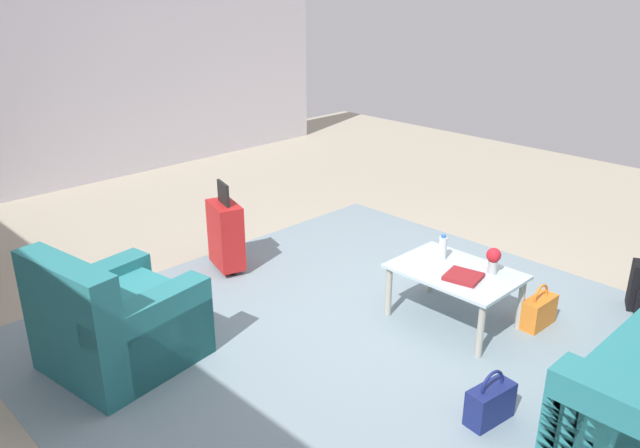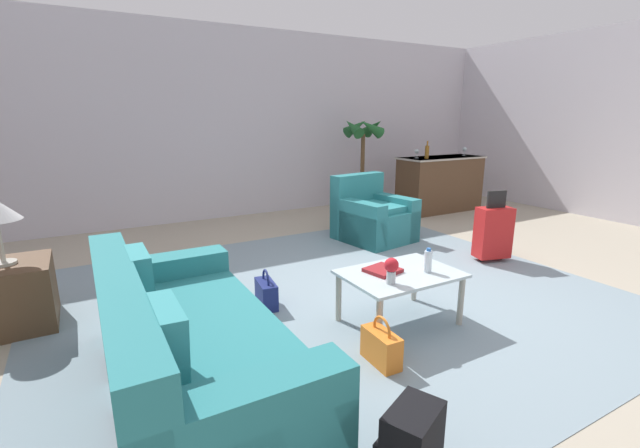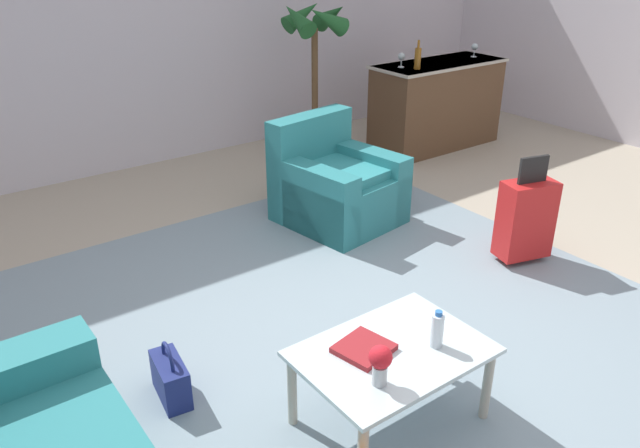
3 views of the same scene
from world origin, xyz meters
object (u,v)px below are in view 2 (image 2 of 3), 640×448
object	(u,v)px
flower_vase	(391,268)
handbag_orange	(381,347)
water_bottle	(428,261)
handbag_navy	(266,293)
potted_palm	(362,165)
coffee_table	(400,279)
wine_glass_leftmost	(417,152)
coffee_table_book	(383,270)
couch	(179,353)
suitcase_red	(493,232)
side_table	(10,296)
wine_bottle_amber	(427,152)
wine_glass_left_of_centre	(464,150)
armchair	(371,218)
backpack_black	(410,447)
bar_console	(440,183)

from	to	relation	value
flower_vase	handbag_orange	world-z (taller)	flower_vase
water_bottle	handbag_navy	bearing A→B (deg)	138.18
potted_palm	handbag_orange	bearing A→B (deg)	-123.27
coffee_table	wine_glass_leftmost	distance (m)	4.37
handbag_orange	coffee_table_book	bearing A→B (deg)	52.52
couch	coffee_table_book	size ratio (longest dim) A/B	8.49
coffee_table_book	suitcase_red	bearing A→B (deg)	4.37
wine_glass_leftmost	suitcase_red	size ratio (longest dim) A/B	0.18
side_table	potted_palm	xyz separation A→B (m)	(5.00, 2.20, 0.58)
suitcase_red	handbag_orange	world-z (taller)	suitcase_red
wine_bottle_amber	suitcase_red	size ratio (longest dim) A/B	0.35
water_bottle	potted_palm	bearing A→B (deg)	62.24
handbag_navy	wine_glass_left_of_centre	bearing A→B (deg)	24.68
coffee_table_book	suitcase_red	size ratio (longest dim) A/B	0.30
flower_vase	wine_glass_left_of_centre	bearing A→B (deg)	37.15
side_table	potted_palm	bearing A→B (deg)	23.75
armchair	wine_glass_left_of_centre	bearing A→B (deg)	18.31
armchair	flower_vase	size ratio (longest dim) A/B	5.04
wine_bottle_amber	handbag_navy	world-z (taller)	wine_bottle_amber
backpack_black	armchair	bearing A→B (deg)	56.46
side_table	wine_glass_left_of_centre	distance (m)	7.07
flower_vase	handbag_navy	size ratio (longest dim) A/B	0.57
coffee_table	bar_console	xyz separation A→B (m)	(3.50, 3.10, 0.12)
flower_vase	wine_bottle_amber	distance (m)	4.54
suitcase_red	wine_glass_left_of_centre	bearing A→B (deg)	49.34
coffee_table	flower_vase	distance (m)	0.32
wine_bottle_amber	handbag_orange	xyz separation A→B (m)	(-3.53, -3.40, -0.97)
wine_glass_left_of_centre	potted_palm	bearing A→B (deg)	161.52
coffee_table	wine_glass_leftmost	bearing A→B (deg)	46.83
couch	potted_palm	size ratio (longest dim) A/B	1.25
couch	potted_palm	bearing A→B (deg)	43.57
couch	coffee_table	world-z (taller)	couch
backpack_black	suitcase_red	bearing A→B (deg)	33.53
coffee_table_book	flower_vase	distance (m)	0.27
backpack_black	potted_palm	bearing A→B (deg)	57.30
coffee_table	potted_palm	bearing A→B (deg)	59.26
bar_console	wine_glass_left_of_centre	distance (m)	0.80
water_bottle	wine_glass_left_of_centre	size ratio (longest dim) A/B	1.32
armchair	suitcase_red	bearing A→B (deg)	-64.21
wine_glass_left_of_centre	side_table	bearing A→B (deg)	-166.98
handbag_navy	potted_palm	xyz separation A→B (m)	(3.04, 2.87, 0.72)
handbag_navy	backpack_black	bearing A→B (deg)	-94.30
flower_vase	handbag_navy	bearing A→B (deg)	122.38
coffee_table	handbag_navy	xyz separation A→B (m)	(-0.84, 0.83, -0.26)
couch	coffee_table	bearing A→B (deg)	3.19
backpack_black	potted_palm	distance (m)	5.97
suitcase_red	handbag_orange	distance (m)	2.75
coffee_table	potted_palm	distance (m)	4.33
wine_bottle_amber	backpack_black	xyz separation A→B (m)	(-4.03, -4.27, -0.90)
side_table	handbag_orange	size ratio (longest dim) A/B	1.74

